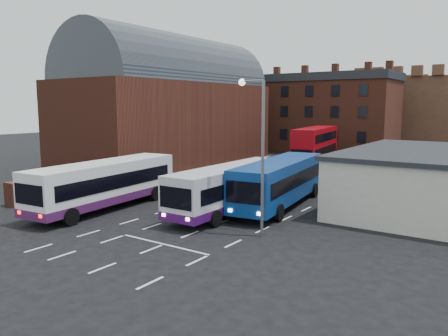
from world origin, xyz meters
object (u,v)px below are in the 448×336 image
Objects in this scene: bus_white_outbound at (105,181)px; bus_red_double at (315,146)px; bus_blue at (280,180)px; street_lamp at (258,142)px; pedestrian_beige at (63,204)px; pedestrian_red at (47,205)px; bus_white_inbound at (230,185)px.

bus_red_double is (3.75, 29.40, 0.50)m from bus_white_outbound.
bus_blue is 22.60m from bus_red_double.
street_lamp is 6.58× the size of pedestrian_beige.
bus_blue is 1.43× the size of street_lamp.
pedestrian_beige is at bearing -119.76° from bus_white_outbound.
bus_white_inbound is at bearing 179.73° from pedestrian_red.
bus_blue is 7.98× the size of pedestrian_red.
bus_white_inbound is 7.41× the size of pedestrian_red.
pedestrian_red is (-11.46, -11.46, -1.21)m from bus_blue.
street_lamp is 14.72m from pedestrian_beige.
pedestrian_beige is at bearing 73.14° from bus_red_double.
bus_white_inbound is at bearing 139.24° from street_lamp.
bus_blue is 1.06× the size of bus_red_double.
bus_white_inbound is 6.71m from street_lamp.
bus_white_inbound is 25.48m from bus_red_double.
bus_red_double reaches higher than pedestrian_red.
bus_red_double is at bearing -81.33° from bus_blue.
bus_blue reaches higher than pedestrian_red.
bus_red_double reaches higher than pedestrian_beige.
bus_red_double reaches higher than bus_white_inbound.
bus_red_double is (-4.23, 25.12, 0.61)m from bus_white_inbound.
pedestrian_red is 1.18× the size of pedestrian_beige.
bus_blue is at bearing 98.15° from bus_red_double.
street_lamp is at bearing 100.24° from bus_blue.
pedestrian_red reaches higher than pedestrian_beige.
bus_blue is at bearing -175.81° from pedestrian_red.
pedestrian_beige is (-1.24, -2.70, -1.33)m from bus_white_outbound.
bus_white_outbound is 7.92× the size of pedestrian_red.
pedestrian_red is at bearing 37.49° from bus_blue.
bus_white_outbound reaches higher than pedestrian_red.
bus_blue is at bearing -121.68° from bus_white_inbound.
bus_white_outbound is 0.99× the size of bus_blue.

